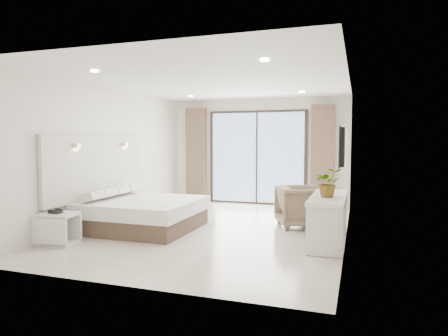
# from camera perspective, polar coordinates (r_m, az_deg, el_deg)

# --- Properties ---
(ground) EXTENTS (6.20, 6.20, 0.00)m
(ground) POSITION_cam_1_polar(r_m,az_deg,el_deg) (7.53, -1.00, -8.67)
(ground) COLOR beige
(ground) RESTS_ON ground
(room_shell) EXTENTS (4.62, 6.22, 2.72)m
(room_shell) POSITION_cam_1_polar(r_m,az_deg,el_deg) (8.07, -0.69, 3.51)
(room_shell) COLOR silver
(room_shell) RESTS_ON ground
(bed) EXTENTS (1.97, 1.88, 0.69)m
(bed) POSITION_cam_1_polar(r_m,az_deg,el_deg) (7.62, -11.64, -6.37)
(bed) COLOR brown
(bed) RESTS_ON ground
(nightstand) EXTENTS (0.60, 0.51, 0.50)m
(nightstand) POSITION_cam_1_polar(r_m,az_deg,el_deg) (6.89, -22.58, -8.02)
(nightstand) COLOR white
(nightstand) RESTS_ON ground
(phone) EXTENTS (0.19, 0.15, 0.06)m
(phone) POSITION_cam_1_polar(r_m,az_deg,el_deg) (6.83, -22.93, -5.72)
(phone) COLOR black
(phone) RESTS_ON nightstand
(console_desk) EXTENTS (0.54, 1.72, 0.77)m
(console_desk) POSITION_cam_1_polar(r_m,az_deg,el_deg) (6.59, 14.70, -5.57)
(console_desk) COLOR white
(console_desk) RESTS_ON ground
(plant) EXTENTS (0.52, 0.55, 0.35)m
(plant) POSITION_cam_1_polar(r_m,az_deg,el_deg) (6.39, 14.67, -2.46)
(plant) COLOR #33662D
(plant) RESTS_ON console_desk
(armchair) EXTENTS (1.05, 1.08, 0.87)m
(armchair) POSITION_cam_1_polar(r_m,az_deg,el_deg) (7.75, 10.95, -5.11)
(armchair) COLOR #877758
(armchair) RESTS_ON ground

